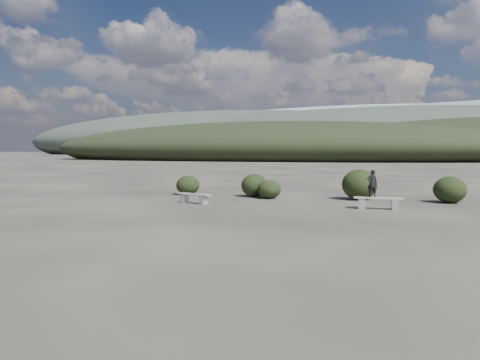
% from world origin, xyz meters
% --- Properties ---
extents(ground, '(1200.00, 1200.00, 0.00)m').
position_xyz_m(ground, '(0.00, 0.00, 0.00)').
color(ground, '#2A2620').
rests_on(ground, ground).
extents(bench_left, '(1.63, 0.80, 0.40)m').
position_xyz_m(bench_left, '(-2.42, 5.00, 0.24)').
color(bench_left, gray).
rests_on(bench_left, ground).
extents(bench_right, '(1.79, 0.53, 0.44)m').
position_xyz_m(bench_right, '(4.76, 5.56, 0.27)').
color(bench_right, gray).
rests_on(bench_right, ground).
extents(seated_person, '(0.43, 0.35, 1.01)m').
position_xyz_m(seated_person, '(4.54, 5.54, 0.94)').
color(seated_person, black).
rests_on(seated_person, bench_right).
extents(shrub_a, '(1.14, 1.14, 0.93)m').
position_xyz_m(shrub_a, '(-4.29, 8.29, 0.47)').
color(shrub_a, black).
rests_on(shrub_a, ground).
extents(shrub_b, '(1.23, 1.23, 1.06)m').
position_xyz_m(shrub_b, '(-0.96, 8.48, 0.53)').
color(shrub_b, black).
rests_on(shrub_b, ground).
extents(shrub_c, '(1.04, 1.04, 0.83)m').
position_xyz_m(shrub_c, '(-0.07, 7.90, 0.42)').
color(shrub_c, black).
rests_on(shrub_c, ground).
extents(shrub_d, '(1.52, 1.52, 1.33)m').
position_xyz_m(shrub_d, '(3.78, 8.76, 0.67)').
color(shrub_d, black).
rests_on(shrub_d, ground).
extents(shrub_e, '(1.31, 1.31, 1.09)m').
position_xyz_m(shrub_e, '(7.40, 8.72, 0.55)').
color(shrub_e, black).
rests_on(shrub_e, ground).
extents(mountain_ridges, '(500.00, 400.00, 56.00)m').
position_xyz_m(mountain_ridges, '(-7.48, 339.06, 10.84)').
color(mountain_ridges, black).
rests_on(mountain_ridges, ground).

